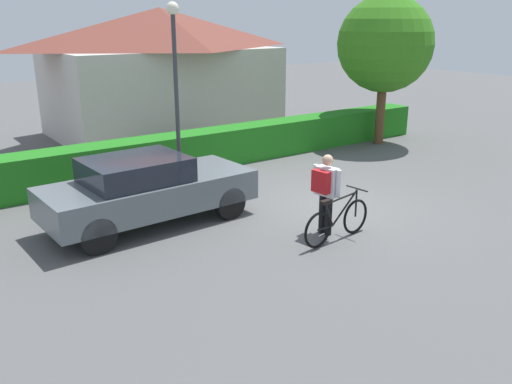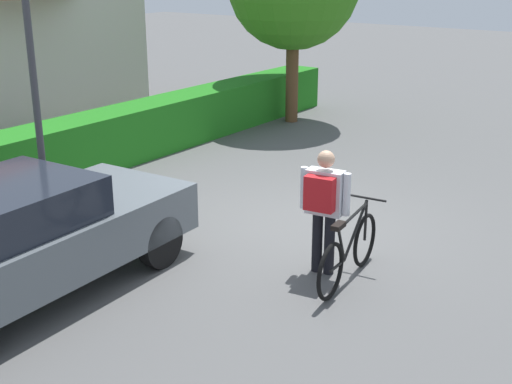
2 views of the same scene
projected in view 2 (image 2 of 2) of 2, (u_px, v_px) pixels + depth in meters
ground_plane at (299, 225)px, 10.07m from camera, size 60.00×60.00×0.00m
hedge_row at (85, 145)px, 12.39m from camera, size 15.06×0.90×1.00m
parked_car_near at (20, 237)px, 7.69m from camera, size 4.24×1.88×1.41m
bicycle at (349, 252)px, 8.20m from camera, size 1.74×0.50×0.92m
person_rider at (324, 201)px, 8.23m from camera, size 0.39×0.64×1.57m
street_lamp at (29, 32)px, 9.07m from camera, size 0.28×0.28×4.31m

